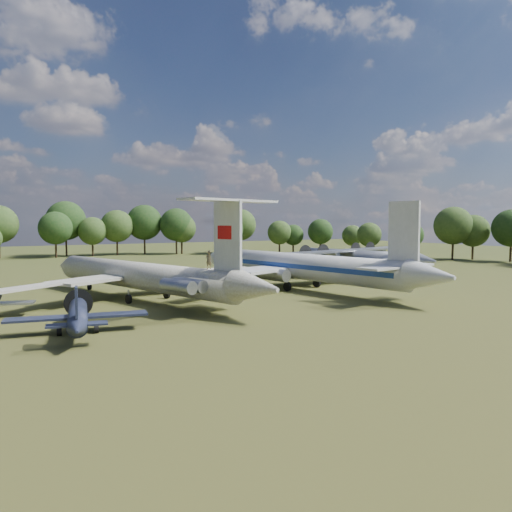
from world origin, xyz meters
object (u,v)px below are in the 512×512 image
tu104_jet (297,271)px  an12_transport (353,262)px  person_on_il62 (209,260)px  small_prop_west (78,320)px  il62_airliner (140,281)px

tu104_jet → an12_transport: (19.79, 10.92, -0.31)m
an12_transport → person_on_il62: (-38.23, -21.66, 3.30)m
small_prop_west → an12_transport: bearing=36.8°
tu104_jet → small_prop_west: size_ratio=3.16×
an12_transport → small_prop_west: 57.42m
an12_transport → small_prop_west: bearing=-166.6°
tu104_jet → small_prop_west: (-31.94, -13.98, -1.32)m
il62_airliner → person_on_il62: size_ratio=24.01×
tu104_jet → small_prop_west: bearing=-166.3°
il62_airliner → small_prop_west: (-9.96, -15.33, -1.11)m
person_on_il62 → il62_airliner: bearing=-84.6°
an12_transport → small_prop_west: size_ratio=2.10×
an12_transport → small_prop_west: (-51.73, -24.90, -1.01)m
tu104_jet → person_on_il62: 21.54m
small_prop_west → person_on_il62: bearing=24.6°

